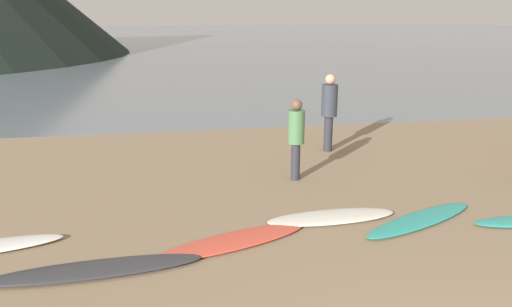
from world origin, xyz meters
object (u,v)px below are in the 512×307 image
object	(u,v)px
surfboard_2	(233,241)
person_1	(296,133)
surfboard_1	(96,269)
person_0	(329,106)
surfboard_4	(420,219)
surfboard_3	(332,217)

from	to	relation	value
surfboard_2	person_1	size ratio (longest dim) A/B	1.48
surfboard_1	person_0	world-z (taller)	person_0
person_0	surfboard_4	bearing A→B (deg)	-31.31
surfboard_3	person_0	world-z (taller)	person_0
surfboard_1	surfboard_2	bearing A→B (deg)	11.68
surfboard_3	person_1	distance (m)	2.18
surfboard_3	surfboard_4	bearing A→B (deg)	-16.05
surfboard_1	surfboard_3	world-z (taller)	surfboard_1
surfboard_4	person_0	xyz separation A→B (m)	(-0.13, 4.18, 1.02)
surfboard_1	surfboard_4	xyz separation A→B (m)	(4.78, 0.72, -0.01)
person_0	surfboard_3	bearing A→B (deg)	-50.45
surfboard_3	person_1	size ratio (longest dim) A/B	1.33
surfboard_1	surfboard_4	world-z (taller)	surfboard_1
surfboard_2	surfboard_4	world-z (taller)	surfboard_4
surfboard_1	surfboard_3	bearing A→B (deg)	12.94
person_0	person_1	bearing A→B (deg)	-67.41
surfboard_1	surfboard_2	world-z (taller)	surfboard_1
surfboard_4	person_0	bearing A→B (deg)	67.28
surfboard_4	person_1	distance (m)	2.85
surfboard_3	person_1	xyz separation A→B (m)	(-0.07, 1.99, 0.89)
person_0	person_1	world-z (taller)	person_0
surfboard_4	person_1	xyz separation A→B (m)	(-1.41, 2.31, 0.89)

